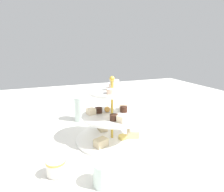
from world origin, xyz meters
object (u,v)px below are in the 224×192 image
(teacup_with_saucer, at_px, (56,168))
(butter_knife_right, at_px, (30,145))
(water_glass_short_left, at_px, (104,174))
(butter_knife_left, at_px, (155,119))
(water_glass_tall_right, at_px, (81,109))
(tiered_serving_stand, at_px, (112,121))

(teacup_with_saucer, relative_size, butter_knife_right, 0.53)
(water_glass_short_left, relative_size, butter_knife_left, 0.40)
(water_glass_tall_right, bearing_deg, butter_knife_left, -20.20)
(water_glass_tall_right, height_order, teacup_with_saucer, water_glass_tall_right)
(tiered_serving_stand, height_order, teacup_with_saucer, tiered_serving_stand)
(tiered_serving_stand, xyz_separation_m, butter_knife_left, (0.29, 0.13, -0.08))
(tiered_serving_stand, distance_m, water_glass_tall_right, 0.27)
(water_glass_tall_right, relative_size, butter_knife_left, 0.72)
(water_glass_short_left, xyz_separation_m, butter_knife_left, (0.41, 0.37, -0.03))
(tiered_serving_stand, bearing_deg, water_glass_short_left, -116.03)
(tiered_serving_stand, bearing_deg, butter_knife_left, 23.97)
(butter_knife_left, relative_size, butter_knife_right, 1.00)
(tiered_serving_stand, relative_size, butter_knife_right, 1.72)
(water_glass_short_left, distance_m, butter_knife_left, 0.56)
(tiered_serving_stand, bearing_deg, teacup_with_saucer, -147.00)
(teacup_with_saucer, bearing_deg, water_glass_tall_right, 67.60)
(tiered_serving_stand, relative_size, butter_knife_left, 1.72)
(butter_knife_right, bearing_deg, teacup_with_saucer, 29.29)
(butter_knife_left, bearing_deg, butter_knife_right, 79.15)
(butter_knife_right, bearing_deg, tiered_serving_stand, 88.30)
(teacup_with_saucer, xyz_separation_m, butter_knife_right, (-0.07, 0.23, -0.02))
(tiered_serving_stand, relative_size, water_glass_short_left, 4.32)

